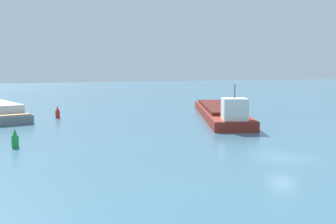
{
  "coord_description": "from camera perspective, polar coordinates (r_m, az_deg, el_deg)",
  "views": [
    {
      "loc": [
        -23.55,
        -28.77,
        7.99
      ],
      "look_at": [
        1.08,
        28.71,
        1.2
      ],
      "focal_mm": 43.39,
      "sensor_mm": 36.0,
      "label": 1
    }
  ],
  "objects": [
    {
      "name": "channel_buoy_red",
      "position": [
        67.56,
        -15.24,
        -0.12
      ],
      "size": [
        0.7,
        0.7,
        1.9
      ],
      "color": "red",
      "rests_on": "ground"
    },
    {
      "name": "channel_buoy_green",
      "position": [
        43.91,
        -20.69,
        -3.62
      ],
      "size": [
        0.7,
        0.7,
        1.9
      ],
      "color": "green",
      "rests_on": "ground"
    },
    {
      "name": "ground_plane",
      "position": [
        38.03,
        15.83,
        -6.17
      ],
      "size": [
        400.0,
        400.0,
        0.0
      ],
      "primitive_type": "plane",
      "color": "teal"
    },
    {
      "name": "cargo_barge",
      "position": [
        66.28,
        7.32,
        0.08
      ],
      "size": [
        17.96,
        32.62,
        5.94
      ],
      "color": "maroon",
      "rests_on": "ground"
    }
  ]
}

